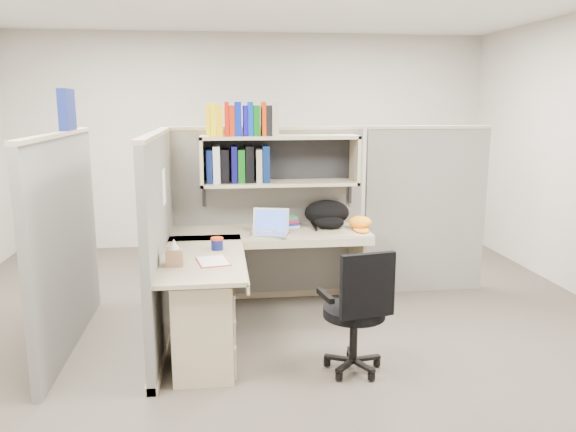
{
  "coord_description": "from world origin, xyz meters",
  "views": [
    {
      "loc": [
        -0.43,
        -4.26,
        1.84
      ],
      "look_at": [
        0.12,
        0.25,
        0.92
      ],
      "focal_mm": 35.0,
      "sensor_mm": 36.0,
      "label": 1
    }
  ],
  "objects": [
    {
      "name": "snack_canister",
      "position": [
        -0.47,
        -0.03,
        0.78
      ],
      "size": [
        0.1,
        0.1,
        0.1
      ],
      "color": "#0E1556",
      "rests_on": "desk"
    },
    {
      "name": "desk",
      "position": [
        -0.41,
        -0.29,
        0.44
      ],
      "size": [
        1.74,
        1.75,
        0.73
      ],
      "color": "tan",
      "rests_on": "ground"
    },
    {
      "name": "room_shell",
      "position": [
        0.0,
        0.0,
        1.62
      ],
      "size": [
        6.0,
        6.0,
        6.0
      ],
      "color": "#A5A095",
      "rests_on": "ground"
    },
    {
      "name": "book_stack",
      "position": [
        0.18,
        0.72,
        0.78
      ],
      "size": [
        0.2,
        0.24,
        0.1
      ],
      "primitive_type": null,
      "rotation": [
        0.0,
        0.0,
        0.27
      ],
      "color": "gray",
      "rests_on": "desk"
    },
    {
      "name": "orange_cap",
      "position": [
        0.81,
        0.56,
        0.79
      ],
      "size": [
        0.24,
        0.27,
        0.11
      ],
      "primitive_type": null,
      "rotation": [
        0.0,
        0.0,
        -0.16
      ],
      "color": "orange",
      "rests_on": "desk"
    },
    {
      "name": "ground",
      "position": [
        0.0,
        0.0,
        0.0
      ],
      "size": [
        6.0,
        6.0,
        0.0
      ],
      "primitive_type": "plane",
      "color": "#38332B",
      "rests_on": "ground"
    },
    {
      "name": "tissue_box",
      "position": [
        -0.76,
        -0.42,
        0.82
      ],
      "size": [
        0.12,
        0.12,
        0.19
      ],
      "primitive_type": null,
      "rotation": [
        0.0,
        0.0,
        0.03
      ],
      "color": "#977055",
      "rests_on": "desk"
    },
    {
      "name": "mouse",
      "position": [
        0.06,
        0.44,
        0.75
      ],
      "size": [
        0.11,
        0.09,
        0.04
      ],
      "primitive_type": "ellipsoid",
      "rotation": [
        0.0,
        0.0,
        0.37
      ],
      "color": "#7C96B1",
      "rests_on": "desk"
    },
    {
      "name": "laptop",
      "position": [
        -0.03,
        0.4,
        0.84
      ],
      "size": [
        0.38,
        0.38,
        0.23
      ],
      "primitive_type": null,
      "rotation": [
        0.0,
        0.0,
        -0.25
      ],
      "color": "#ABABAF",
      "rests_on": "desk"
    },
    {
      "name": "paper_cup",
      "position": [
        -0.03,
        0.77,
        0.78
      ],
      "size": [
        0.09,
        0.09,
        0.1
      ],
      "primitive_type": "cylinder",
      "rotation": [
        0.0,
        0.0,
        0.19
      ],
      "color": "white",
      "rests_on": "desk"
    },
    {
      "name": "task_chair",
      "position": [
        0.47,
        -0.74,
        0.32
      ],
      "size": [
        0.5,
        0.46,
        0.9
      ],
      "color": "black",
      "rests_on": "ground"
    },
    {
      "name": "backpack",
      "position": [
        0.54,
        0.65,
        0.85
      ],
      "size": [
        0.49,
        0.44,
        0.24
      ],
      "primitive_type": null,
      "rotation": [
        0.0,
        0.0,
        -0.34
      ],
      "color": "black",
      "rests_on": "desk"
    },
    {
      "name": "cubicle",
      "position": [
        -0.37,
        0.45,
        0.91
      ],
      "size": [
        3.79,
        1.84,
        1.95
      ],
      "color": "#5F5F5A",
      "rests_on": "ground"
    },
    {
      "name": "loose_paper",
      "position": [
        -0.5,
        -0.35,
        0.73
      ],
      "size": [
        0.24,
        0.3,
        0.0
      ],
      "primitive_type": null,
      "rotation": [
        0.0,
        0.0,
        0.19
      ],
      "color": "white",
      "rests_on": "desk"
    }
  ]
}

